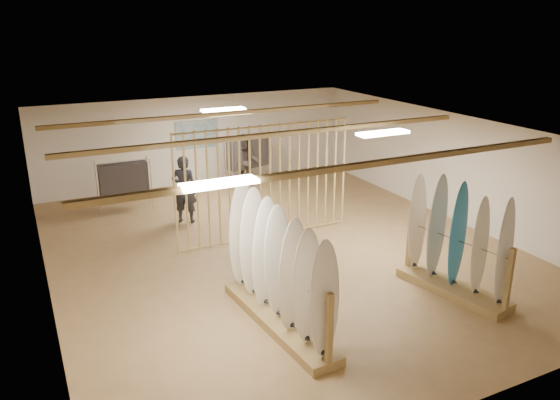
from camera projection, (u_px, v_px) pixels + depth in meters
name	position (u px, v px, depth m)	size (l,w,h in m)	color
floor	(280.00, 249.00, 12.72)	(12.00, 12.00, 0.00)	#9F7B4D
ceiling	(280.00, 130.00, 11.83)	(12.00, 12.00, 0.00)	#9C9893
wall_back	(197.00, 140.00, 17.38)	(12.00, 12.00, 0.00)	silver
wall_front	(481.00, 316.00, 7.17)	(12.00, 12.00, 0.00)	silver
wall_left	(40.00, 227.00, 10.18)	(12.00, 12.00, 0.00)	silver
wall_right	(450.00, 166.00, 14.37)	(12.00, 12.00, 0.00)	silver
ceiling_slats	(280.00, 134.00, 11.86)	(9.50, 6.12, 0.10)	olive
light_panels	(280.00, 133.00, 11.85)	(1.20, 0.35, 0.06)	white
bamboo_partition	(265.00, 182.00, 12.96)	(4.45, 0.05, 2.78)	tan
poster	(197.00, 134.00, 17.30)	(1.40, 0.03, 0.90)	teal
rack_left	(278.00, 286.00, 9.34)	(0.82, 3.19, 2.21)	olive
rack_right	(455.00, 257.00, 10.45)	(1.04, 2.40, 2.22)	olive
clothing_rack_a	(124.00, 179.00, 14.80)	(1.39, 0.36, 1.49)	silver
clothing_rack_b	(248.00, 153.00, 17.20)	(1.49, 0.73, 1.64)	silver
shopper_a	(184.00, 185.00, 14.07)	(0.74, 0.50, 2.03)	#25262C
shopper_b	(246.00, 158.00, 16.90)	(0.94, 0.74, 1.95)	#312A26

